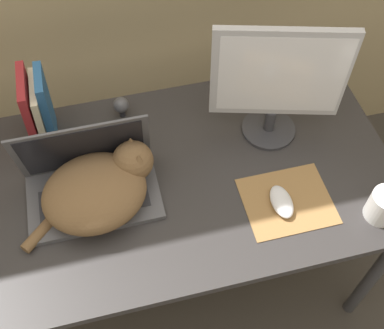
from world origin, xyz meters
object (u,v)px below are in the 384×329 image
(book_row, at_px, (38,110))
(computer_mouse, at_px, (282,202))
(cat, at_px, (100,188))
(laptop, at_px, (91,182))
(webcam, at_px, (121,105))
(external_monitor, at_px, (278,82))

(book_row, bearing_deg, computer_mouse, -33.78)
(book_row, bearing_deg, cat, -64.56)
(laptop, relative_size, book_row, 1.51)
(cat, height_order, webcam, cat)
(cat, height_order, computer_mouse, cat)
(book_row, xyz_separation_m, webcam, (0.25, 0.02, -0.07))
(laptop, distance_m, book_row, 0.29)
(computer_mouse, height_order, webcam, webcam)
(laptop, height_order, computer_mouse, laptop)
(laptop, relative_size, computer_mouse, 3.40)
(laptop, xyz_separation_m, book_row, (-0.12, 0.25, 0.07))
(computer_mouse, bearing_deg, laptop, 161.26)
(laptop, height_order, book_row, book_row)
(external_monitor, bearing_deg, computer_mouse, -101.76)
(cat, bearing_deg, webcam, 71.33)
(external_monitor, bearing_deg, cat, -165.62)
(external_monitor, relative_size, book_row, 1.62)
(cat, relative_size, external_monitor, 0.99)
(book_row, bearing_deg, laptop, -64.96)
(cat, bearing_deg, computer_mouse, -14.85)
(book_row, distance_m, webcam, 0.26)
(laptop, distance_m, webcam, 0.31)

